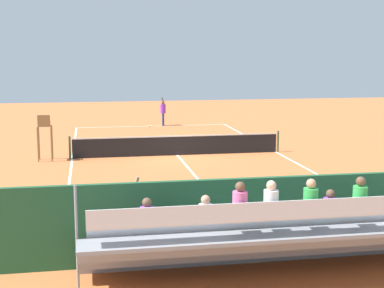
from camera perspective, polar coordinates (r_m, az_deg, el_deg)
ground_plane at (r=27.82m, az=-1.47°, el=-1.12°), size 60.00×60.00×0.00m
court_line_markings at (r=27.85m, az=-1.49°, el=-1.10°), size 10.10×22.20×0.01m
tennis_net at (r=27.73m, az=-1.48°, el=-0.10°), size 10.30×0.10×1.07m
backdrop_wall at (r=14.27m, az=7.26°, el=-7.22°), size 18.00×0.16×2.00m
bleacher_stand at (r=12.99m, az=8.54°, el=-9.02°), size 9.06×2.40×2.48m
umpire_chair at (r=27.09m, az=-14.47°, el=1.11°), size 0.67×0.67×2.14m
courtside_bench at (r=16.15m, az=16.66°, el=-7.21°), size 1.80×0.40×0.93m
equipment_bag at (r=15.39m, az=10.23°, el=-9.26°), size 0.90×0.36×0.36m
tennis_player at (r=38.65m, az=-2.90°, el=3.34°), size 0.39×0.54×1.93m
tennis_racket at (r=38.53m, az=-4.19°, el=1.81°), size 0.38×0.59×0.03m
tennis_ball_near at (r=38.39m, az=-0.17°, el=1.83°), size 0.07×0.07×0.07m
tennis_ball_far at (r=35.63m, az=-1.61°, el=1.24°), size 0.07×0.07×0.07m
line_judge at (r=14.42m, az=-5.70°, el=-6.95°), size 0.40×0.55×1.93m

